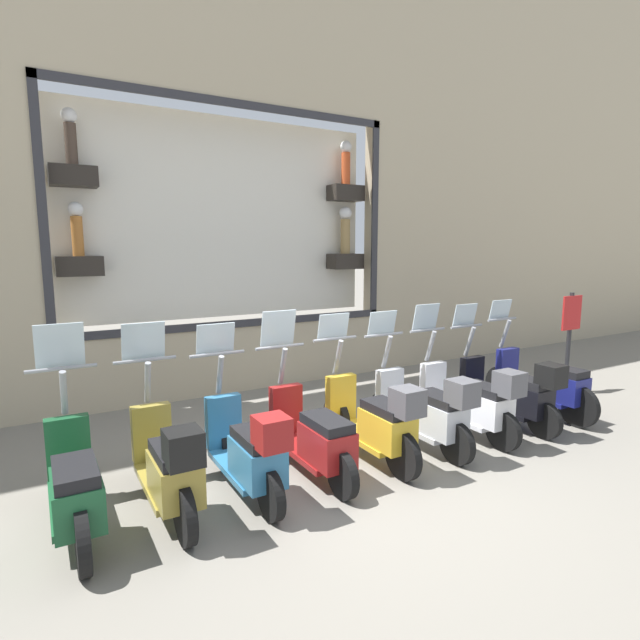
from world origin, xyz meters
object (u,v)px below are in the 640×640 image
(scooter_navy_0, at_px, (544,385))
(scooter_red_5, at_px, (313,436))
(scooter_teal_6, at_px, (248,450))
(scooter_olive_7, at_px, (169,465))
(shop_sign_post, at_px, (569,339))
(scooter_black_1, at_px, (512,393))
(scooter_yellow_4, at_px, (375,421))
(scooter_silver_3, at_px, (427,411))
(scooter_white_2, at_px, (472,401))
(scooter_green_8, at_px, (75,486))

(scooter_navy_0, bearing_deg, scooter_red_5, 90.08)
(scooter_teal_6, distance_m, scooter_olive_7, 0.75)
(scooter_red_5, relative_size, shop_sign_post, 1.09)
(scooter_black_1, xyz_separation_m, scooter_yellow_4, (0.01, 2.24, 0.01))
(scooter_silver_3, distance_m, scooter_red_5, 1.49)
(scooter_silver_3, relative_size, scooter_yellow_4, 1.00)
(scooter_white_2, xyz_separation_m, scooter_olive_7, (0.00, 3.73, 0.01))
(scooter_black_1, height_order, scooter_teal_6, scooter_teal_6)
(scooter_white_2, relative_size, scooter_red_5, 1.00)
(scooter_silver_3, distance_m, scooter_olive_7, 2.99)
(scooter_black_1, bearing_deg, scooter_yellow_4, 89.80)
(scooter_black_1, height_order, scooter_red_5, scooter_red_5)
(scooter_olive_7, bearing_deg, shop_sign_post, -84.82)
(scooter_white_2, bearing_deg, scooter_yellow_4, 89.82)
(scooter_navy_0, relative_size, scooter_yellow_4, 1.01)
(scooter_silver_3, height_order, scooter_yellow_4, scooter_yellow_4)
(scooter_black_1, height_order, scooter_white_2, scooter_white_2)
(scooter_olive_7, bearing_deg, scooter_white_2, -90.06)
(scooter_black_1, relative_size, scooter_red_5, 1.00)
(scooter_yellow_4, relative_size, scooter_red_5, 1.01)
(scooter_navy_0, relative_size, scooter_white_2, 1.01)
(scooter_red_5, bearing_deg, scooter_silver_3, -92.51)
(scooter_yellow_4, height_order, shop_sign_post, shop_sign_post)
(scooter_white_2, xyz_separation_m, scooter_yellow_4, (0.00, 1.49, 0.01))
(scooter_black_1, distance_m, scooter_teal_6, 3.73)
(scooter_black_1, bearing_deg, scooter_navy_0, -84.45)
(scooter_navy_0, bearing_deg, scooter_teal_6, 90.94)
(scooter_yellow_4, height_order, scooter_teal_6, scooter_yellow_4)
(scooter_teal_6, bearing_deg, scooter_navy_0, -89.06)
(scooter_black_1, bearing_deg, scooter_teal_6, 90.01)
(scooter_navy_0, xyz_separation_m, scooter_white_2, (-0.07, 1.49, 0.02))
(scooter_navy_0, bearing_deg, scooter_silver_3, 91.81)
(scooter_navy_0, bearing_deg, scooter_green_8, 90.01)
(scooter_black_1, xyz_separation_m, shop_sign_post, (0.60, -2.07, 0.43))
(scooter_white_2, bearing_deg, scooter_green_8, 89.12)
(scooter_silver_3, relative_size, scooter_green_8, 1.00)
(scooter_black_1, xyz_separation_m, scooter_white_2, (0.00, 0.75, 0.00))
(scooter_red_5, height_order, scooter_olive_7, scooter_red_5)
(scooter_navy_0, xyz_separation_m, scooter_silver_3, (-0.07, 2.24, 0.02))
(scooter_red_5, xyz_separation_m, scooter_teal_6, (-0.07, 0.75, 0.04))
(scooter_white_2, relative_size, shop_sign_post, 1.09)
(scooter_silver_3, bearing_deg, scooter_red_5, 87.49)
(shop_sign_post, bearing_deg, scooter_olive_7, 95.18)
(scooter_white_2, distance_m, shop_sign_post, 2.91)
(scooter_navy_0, distance_m, scooter_green_8, 5.97)
(scooter_red_5, bearing_deg, scooter_black_1, -91.29)
(scooter_white_2, distance_m, scooter_red_5, 2.24)
(scooter_black_1, distance_m, scooter_green_8, 5.22)
(scooter_olive_7, bearing_deg, scooter_yellow_4, -89.98)
(scooter_white_2, distance_m, scooter_green_8, 4.48)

